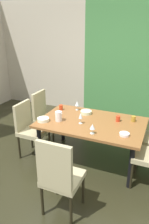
# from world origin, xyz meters

# --- Properties ---
(ground_plane) EXTENTS (5.89, 5.43, 0.02)m
(ground_plane) POSITION_xyz_m (0.00, 0.00, -0.01)
(ground_plane) COLOR #292817
(back_panel_interior) EXTENTS (2.51, 0.10, 2.74)m
(back_panel_interior) POSITION_xyz_m (-1.69, 2.67, 1.37)
(back_panel_interior) COLOR beige
(back_panel_interior) RESTS_ON ground_plane
(dining_table) EXTENTS (1.68, 1.06, 0.72)m
(dining_table) POSITION_xyz_m (0.49, 0.54, 0.64)
(dining_table) COLOR brown
(dining_table) RESTS_ON ground_plane
(chair_left_far) EXTENTS (0.45, 0.44, 1.01)m
(chair_left_far) POSITION_xyz_m (-0.55, 0.80, 0.56)
(chair_left_far) COLOR tan
(chair_left_far) RESTS_ON ground_plane
(chair_left_near) EXTENTS (0.45, 0.44, 0.97)m
(chair_left_near) POSITION_xyz_m (-0.54, 0.27, 0.55)
(chair_left_near) COLOR tan
(chair_left_near) RESTS_ON ground_plane
(chair_head_near) EXTENTS (0.44, 0.44, 1.06)m
(chair_head_near) POSITION_xyz_m (0.53, -0.71, 0.58)
(chair_head_near) COLOR tan
(chair_head_near) RESTS_ON ground_plane
(wine_glass_near_window) EXTENTS (0.06, 0.06, 0.18)m
(wine_glass_near_window) POSITION_xyz_m (0.35, 0.40, 0.85)
(wine_glass_near_window) COLOR silver
(wine_glass_near_window) RESTS_ON dining_table
(wine_glass_front) EXTENTS (0.07, 0.07, 0.17)m
(wine_glass_front) POSITION_xyz_m (0.07, 0.92, 0.85)
(wine_glass_front) COLOR silver
(wine_glass_front) RESTS_ON dining_table
(wine_glass_center) EXTENTS (0.08, 0.08, 0.15)m
(wine_glass_center) POSITION_xyz_m (0.63, 0.15, 0.83)
(wine_glass_center) COLOR silver
(wine_glass_center) RESTS_ON dining_table
(serving_bowl_corner) EXTENTS (0.19, 0.19, 0.05)m
(serving_bowl_corner) POSITION_xyz_m (-0.24, 0.25, 0.75)
(serving_bowl_corner) COLOR white
(serving_bowl_corner) RESTS_ON dining_table
(serving_bowl_left) EXTENTS (0.14, 0.14, 0.04)m
(serving_bowl_left) POSITION_xyz_m (1.07, 0.28, 0.74)
(serving_bowl_left) COLOR white
(serving_bowl_left) RESTS_ON dining_table
(serving_bowl_east) EXTENTS (0.20, 0.20, 0.05)m
(serving_bowl_east) POSITION_xyz_m (0.29, 0.81, 0.75)
(serving_bowl_east) COLOR beige
(serving_bowl_east) RESTS_ON dining_table
(cup_west) EXTENTS (0.07, 0.07, 0.09)m
(cup_west) POSITION_xyz_m (1.10, 0.81, 0.77)
(cup_west) COLOR #A8822B
(cup_west) RESTS_ON dining_table
(cup_rear) EXTENTS (0.07, 0.07, 0.09)m
(cup_rear) POSITION_xyz_m (0.87, 0.72, 0.77)
(cup_rear) COLOR red
(cup_rear) RESTS_ON dining_table
(cup_south) EXTENTS (0.06, 0.06, 0.09)m
(cup_south) POSITION_xyz_m (-0.20, 0.80, 0.77)
(cup_south) COLOR red
(cup_south) RESTS_ON dining_table
(pitcher_near_shelf) EXTENTS (0.12, 0.11, 0.16)m
(pitcher_near_shelf) POSITION_xyz_m (-0.01, 0.35, 0.80)
(pitcher_near_shelf) COLOR white
(pitcher_near_shelf) RESTS_ON dining_table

